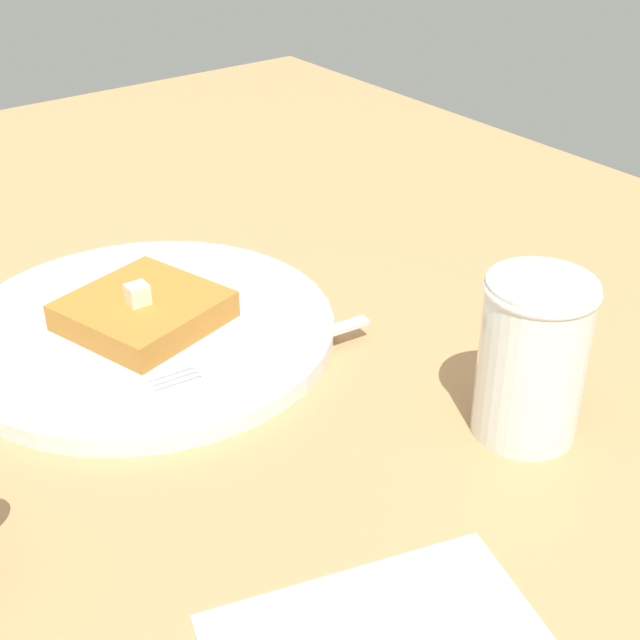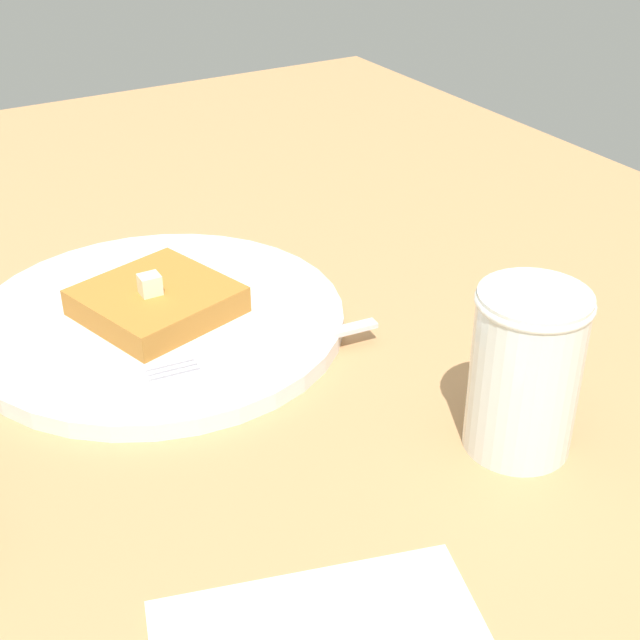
% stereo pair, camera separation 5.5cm
% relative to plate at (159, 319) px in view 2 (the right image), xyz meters
% --- Properties ---
extents(table_surface, '(1.23, 1.23, 0.03)m').
position_rel_plate_xyz_m(table_surface, '(-0.09, -0.04, -0.02)').
color(table_surface, tan).
rests_on(table_surface, ground).
extents(plate, '(0.26, 0.26, 0.01)m').
position_rel_plate_xyz_m(plate, '(0.00, 0.00, 0.00)').
color(plate, silver).
rests_on(plate, table_surface).
extents(toast_slice_center, '(0.12, 0.12, 0.02)m').
position_rel_plate_xyz_m(toast_slice_center, '(-0.00, 0.00, 0.01)').
color(toast_slice_center, '#B4722B').
rests_on(toast_slice_center, plate).
extents(butter_pat_primary, '(0.01, 0.01, 0.01)m').
position_rel_plate_xyz_m(butter_pat_primary, '(-0.01, -0.00, 0.03)').
color(butter_pat_primary, '#F2ECC7').
rests_on(butter_pat_primary, toast_slice_center).
extents(fork, '(0.16, 0.03, 0.00)m').
position_rel_plate_xyz_m(fork, '(0.03, -0.08, 0.01)').
color(fork, silver).
rests_on(fork, plate).
extents(syrup_jar, '(0.06, 0.06, 0.10)m').
position_rel_plate_xyz_m(syrup_jar, '(0.13, -0.23, 0.04)').
color(syrup_jar, '#54260C').
rests_on(syrup_jar, table_surface).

